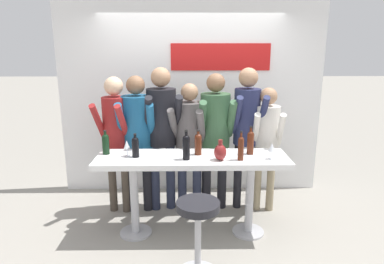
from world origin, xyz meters
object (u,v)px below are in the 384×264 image
at_px(wine_bottle_2, 198,143).
at_px(person_left, 137,130).
at_px(wine_glass_0, 127,145).
at_px(wine_bottle_3, 106,143).
at_px(wine_bottle_5, 241,147).
at_px(bar_stool, 198,228).
at_px(wine_bottle_1, 135,146).
at_px(tasting_table, 192,170).
at_px(person_center_left, 162,124).
at_px(person_far_left, 116,129).
at_px(wine_glass_1, 272,148).
at_px(decorative_vase, 220,152).
at_px(person_far_right, 267,136).
at_px(person_right, 247,122).
at_px(person_center, 189,134).
at_px(person_center_right, 215,127).
at_px(wine_bottle_0, 250,141).
at_px(wine_bottle_4, 186,146).

bearing_deg(wine_bottle_2, person_left, 145.40).
bearing_deg(wine_glass_0, wine_bottle_3, 161.46).
bearing_deg(wine_bottle_5, wine_glass_0, 173.36).
bearing_deg(bar_stool, wine_bottle_1, 131.05).
height_order(tasting_table, wine_bottle_2, wine_bottle_2).
distance_m(person_center_left, wine_bottle_3, 0.78).
xyz_separation_m(person_far_left, wine_bottle_5, (1.43, -0.67, -0.03)).
bearing_deg(person_left, bar_stool, -65.16).
xyz_separation_m(person_center_left, wine_bottle_2, (0.43, -0.55, -0.09)).
relative_size(bar_stool, wine_glass_1, 4.23).
xyz_separation_m(person_left, person_center_left, (0.30, 0.04, 0.07)).
bearing_deg(wine_bottle_2, decorative_vase, -40.35).
bearing_deg(wine_bottle_1, person_far_left, 119.77).
bearing_deg(person_far_right, wine_bottle_3, -159.06).
bearing_deg(bar_stool, person_center_left, 106.63).
xyz_separation_m(person_right, wine_bottle_1, (-1.29, -0.65, -0.11)).
relative_size(person_far_left, wine_bottle_3, 6.45).
height_order(person_center, person_far_right, person_center).
height_order(person_center_left, wine_glass_0, person_center_left).
bearing_deg(tasting_table, person_center, 92.36).
relative_size(person_center_left, person_center_right, 1.04).
bearing_deg(wine_bottle_2, person_right, 42.40).
height_order(person_far_right, wine_bottle_3, person_far_right).
xyz_separation_m(wine_bottle_1, decorative_vase, (0.89, -0.11, -0.03)).
distance_m(wine_bottle_3, decorative_vase, 1.26).
xyz_separation_m(person_center, wine_bottle_5, (0.53, -0.74, 0.05)).
relative_size(bar_stool, person_right, 0.41).
distance_m(person_center_left, wine_bottle_5, 1.14).
bearing_deg(person_far_right, wine_bottle_2, -143.15).
xyz_separation_m(tasting_table, bar_stool, (0.04, -0.75, -0.26)).
distance_m(tasting_table, person_center_right, 0.77).
bearing_deg(wine_bottle_5, tasting_table, 166.19).
xyz_separation_m(person_far_left, person_far_right, (1.85, 0.01, -0.09)).
bearing_deg(wine_bottle_2, person_far_left, 154.04).
bearing_deg(tasting_table, wine_bottle_2, 45.10).
height_order(person_right, wine_glass_0, person_right).
xyz_separation_m(tasting_table, person_left, (-0.67, 0.57, 0.31)).
height_order(bar_stool, person_center_right, person_center_right).
bearing_deg(tasting_table, person_right, 42.67).
xyz_separation_m(tasting_table, wine_glass_1, (0.83, -0.10, 0.28)).
relative_size(wine_bottle_5, wine_glass_0, 1.76).
bearing_deg(wine_glass_0, person_right, 24.02).
distance_m(person_left, person_center_left, 0.31).
distance_m(person_center_right, wine_bottle_0, 0.65).
bearing_deg(person_far_left, wine_bottle_5, -16.77).
xyz_separation_m(person_far_right, wine_bottle_4, (-0.99, -0.66, 0.07)).
height_order(wine_bottle_0, wine_bottle_1, wine_bottle_0).
xyz_separation_m(tasting_table, wine_bottle_3, (-0.95, 0.10, 0.28)).
distance_m(person_center, person_far_right, 0.96).
height_order(tasting_table, person_far_left, person_far_left).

